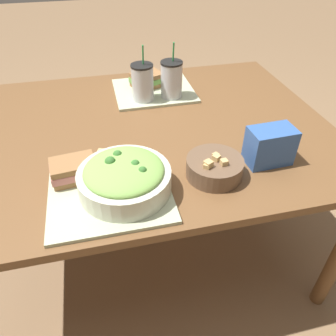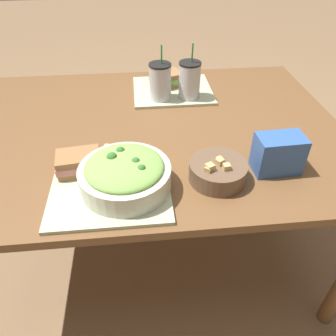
{
  "view_description": "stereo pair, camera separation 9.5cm",
  "coord_description": "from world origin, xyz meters",
  "px_view_note": "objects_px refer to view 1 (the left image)",
  "views": [
    {
      "loc": [
        -0.15,
        -1.11,
        1.39
      ],
      "look_at": [
        0.02,
        -0.38,
        0.8
      ],
      "focal_mm": 35.0,
      "sensor_mm": 36.0,
      "label": 1
    },
    {
      "loc": [
        -0.06,
        -1.12,
        1.39
      ],
      "look_at": [
        0.02,
        -0.38,
        0.8
      ],
      "focal_mm": 35.0,
      "sensor_mm": 36.0,
      "label": 2
    }
  ],
  "objects_px": {
    "sandwich_near": "(74,170)",
    "drink_cup_dark": "(143,83)",
    "baguette_near": "(119,159)",
    "drink_cup_red": "(171,81)",
    "soup_bowl": "(214,167)",
    "sandwich_far": "(147,80)",
    "chip_bag": "(270,146)",
    "salad_bowl": "(124,177)"
  },
  "relations": [
    {
      "from": "salad_bowl",
      "to": "baguette_near",
      "type": "bearing_deg",
      "value": 92.07
    },
    {
      "from": "sandwich_near",
      "to": "drink_cup_red",
      "type": "bearing_deg",
      "value": 41.65
    },
    {
      "from": "sandwich_far",
      "to": "drink_cup_dark",
      "type": "relative_size",
      "value": 0.71
    },
    {
      "from": "sandwich_far",
      "to": "drink_cup_red",
      "type": "bearing_deg",
      "value": -75.7
    },
    {
      "from": "sandwich_near",
      "to": "baguette_near",
      "type": "xyz_separation_m",
      "value": [
        0.14,
        0.03,
        -0.0
      ]
    },
    {
      "from": "sandwich_near",
      "to": "sandwich_far",
      "type": "relative_size",
      "value": 0.89
    },
    {
      "from": "drink_cup_dark",
      "to": "drink_cup_red",
      "type": "relative_size",
      "value": 0.99
    },
    {
      "from": "drink_cup_red",
      "to": "chip_bag",
      "type": "xyz_separation_m",
      "value": [
        0.21,
        -0.53,
        -0.02
      ]
    },
    {
      "from": "drink_cup_dark",
      "to": "chip_bag",
      "type": "bearing_deg",
      "value": -57.7
    },
    {
      "from": "drink_cup_red",
      "to": "sandwich_near",
      "type": "bearing_deg",
      "value": -131.49
    },
    {
      "from": "salad_bowl",
      "to": "chip_bag",
      "type": "height_order",
      "value": "chip_bag"
    },
    {
      "from": "drink_cup_red",
      "to": "chip_bag",
      "type": "relative_size",
      "value": 1.57
    },
    {
      "from": "sandwich_near",
      "to": "sandwich_far",
      "type": "height_order",
      "value": "same"
    },
    {
      "from": "baguette_near",
      "to": "drink_cup_red",
      "type": "bearing_deg",
      "value": -11.43
    },
    {
      "from": "drink_cup_red",
      "to": "sandwich_far",
      "type": "bearing_deg",
      "value": 124.29
    },
    {
      "from": "sandwich_near",
      "to": "drink_cup_dark",
      "type": "bearing_deg",
      "value": 51.31
    },
    {
      "from": "salad_bowl",
      "to": "baguette_near",
      "type": "distance_m",
      "value": 0.12
    },
    {
      "from": "soup_bowl",
      "to": "sandwich_near",
      "type": "distance_m",
      "value": 0.44
    },
    {
      "from": "baguette_near",
      "to": "chip_bag",
      "type": "height_order",
      "value": "chip_bag"
    },
    {
      "from": "sandwich_near",
      "to": "sandwich_far",
      "type": "bearing_deg",
      "value": 53.96
    },
    {
      "from": "soup_bowl",
      "to": "baguette_near",
      "type": "xyz_separation_m",
      "value": [
        -0.29,
        0.1,
        0.01
      ]
    },
    {
      "from": "baguette_near",
      "to": "chip_bag",
      "type": "xyz_separation_m",
      "value": [
        0.49,
        -0.07,
        0.02
      ]
    },
    {
      "from": "salad_bowl",
      "to": "chip_bag",
      "type": "xyz_separation_m",
      "value": [
        0.49,
        0.05,
        0.0
      ]
    },
    {
      "from": "baguette_near",
      "to": "chip_bag",
      "type": "distance_m",
      "value": 0.5
    },
    {
      "from": "sandwich_near",
      "to": "baguette_near",
      "type": "relative_size",
      "value": 1.05
    },
    {
      "from": "salad_bowl",
      "to": "chip_bag",
      "type": "relative_size",
      "value": 1.8
    },
    {
      "from": "baguette_near",
      "to": "sandwich_far",
      "type": "bearing_deg",
      "value": 1.81
    },
    {
      "from": "drink_cup_dark",
      "to": "drink_cup_red",
      "type": "bearing_deg",
      "value": 0.0
    },
    {
      "from": "chip_bag",
      "to": "salad_bowl",
      "type": "bearing_deg",
      "value": -177.09
    },
    {
      "from": "sandwich_far",
      "to": "soup_bowl",
      "type": "bearing_deg",
      "value": -102.28
    },
    {
      "from": "sandwich_far",
      "to": "chip_bag",
      "type": "distance_m",
      "value": 0.72
    },
    {
      "from": "baguette_near",
      "to": "drink_cup_dark",
      "type": "height_order",
      "value": "drink_cup_dark"
    },
    {
      "from": "salad_bowl",
      "to": "drink_cup_dark",
      "type": "height_order",
      "value": "drink_cup_dark"
    },
    {
      "from": "soup_bowl",
      "to": "chip_bag",
      "type": "xyz_separation_m",
      "value": [
        0.2,
        0.03,
        0.03
      ]
    },
    {
      "from": "soup_bowl",
      "to": "baguette_near",
      "type": "relative_size",
      "value": 1.27
    },
    {
      "from": "chip_bag",
      "to": "soup_bowl",
      "type": "bearing_deg",
      "value": -174.23
    },
    {
      "from": "sandwich_near",
      "to": "soup_bowl",
      "type": "bearing_deg",
      "value": -16.42
    },
    {
      "from": "soup_bowl",
      "to": "baguette_near",
      "type": "distance_m",
      "value": 0.31
    },
    {
      "from": "sandwich_far",
      "to": "drink_cup_dark",
      "type": "height_order",
      "value": "drink_cup_dark"
    },
    {
      "from": "soup_bowl",
      "to": "baguette_near",
      "type": "bearing_deg",
      "value": 160.76
    },
    {
      "from": "baguette_near",
      "to": "drink_cup_red",
      "type": "relative_size",
      "value": 0.59
    },
    {
      "from": "sandwich_far",
      "to": "drink_cup_red",
      "type": "distance_m",
      "value": 0.16
    }
  ]
}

